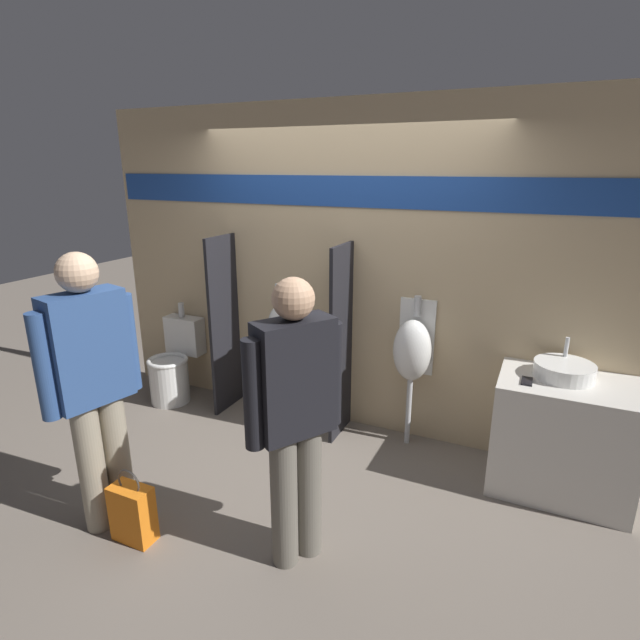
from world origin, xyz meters
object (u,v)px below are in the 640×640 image
sink_basin (564,370)px  urinal_far (412,350)px  person_in_vest (295,414)px  shopping_bag (133,513)px  person_with_lanyard (93,383)px  urinal_near_counter (284,331)px  toilet (174,367)px  cell_phone (527,381)px

sink_basin → urinal_far: (-1.07, 0.11, -0.06)m
person_in_vest → shopping_bag: bearing=139.4°
sink_basin → person_in_vest: size_ratio=0.23×
shopping_bag → person_with_lanyard: bearing=164.7°
urinal_far → person_with_lanyard: size_ratio=0.71×
urinal_near_counter → person_in_vest: 1.76m
person_in_vest → person_with_lanyard: 1.26m
person_with_lanyard → shopping_bag: 0.83m
urinal_near_counter → person_with_lanyard: (-0.34, -1.74, 0.15)m
person_in_vest → shopping_bag: size_ratio=3.44×
urinal_near_counter → person_in_vest: size_ratio=0.74×
toilet → urinal_near_counter: bearing=8.1°
person_in_vest → person_with_lanyard: (-1.24, -0.23, 0.04)m
sink_basin → person_with_lanyard: bearing=-147.6°
sink_basin → toilet: (-3.37, -0.05, -0.55)m
person_with_lanyard → person_in_vest: bearing=-65.9°
sink_basin → cell_phone: bearing=-140.1°
urinal_far → person_with_lanyard: 2.29m
cell_phone → urinal_near_counter: (-2.00, 0.30, -0.02)m
cell_phone → urinal_far: size_ratio=0.11×
urinal_far → toilet: size_ratio=1.33×
toilet → person_with_lanyard: size_ratio=0.53×
shopping_bag → sink_basin: bearing=36.5°
sink_basin → person_with_lanyard: size_ratio=0.22×
cell_phone → shopping_bag: bearing=-143.8°
cell_phone → sink_basin: bearing=39.9°
shopping_bag → cell_phone: bearing=36.2°
sink_basin → urinal_near_counter: urinal_near_counter is taller
sink_basin → urinal_far: bearing=174.0°
toilet → person_in_vest: bearing=-33.3°
urinal_far → shopping_bag: 2.27m
cell_phone → shopping_bag: 2.64m
sink_basin → person_in_vest: 1.92m
cell_phone → person_with_lanyard: person_with_lanyard is taller
urinal_far → cell_phone: bearing=-19.1°
urinal_near_counter → shopping_bag: size_ratio=2.53×
person_with_lanyard → shopping_bag: person_with_lanyard is taller
urinal_far → shopping_bag: (-1.22, -1.81, -0.63)m
urinal_far → urinal_near_counter: bearing=180.0°
sink_basin → toilet: 3.41m
sink_basin → person_in_vest: bearing=-133.5°
sink_basin → urinal_near_counter: size_ratio=0.32×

